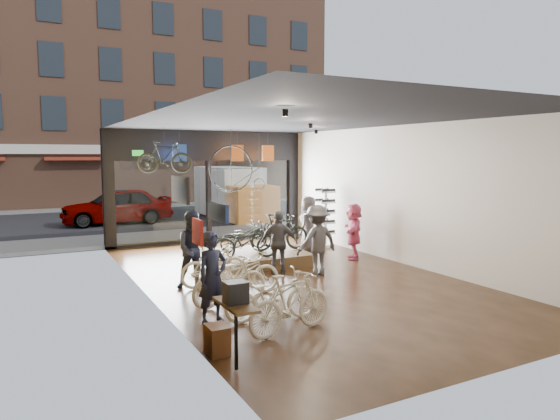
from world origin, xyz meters
TOP-DOWN VIEW (x-y plane):
  - ground_plane at (0.00, 0.00)m, footprint 7.00×12.00m
  - ceiling at (0.00, 0.00)m, footprint 7.00×12.00m
  - wall_left at (-3.52, 0.00)m, footprint 0.04×12.00m
  - wall_right at (3.52, 0.00)m, footprint 0.04×12.00m
  - wall_back at (0.00, -6.02)m, footprint 7.00×0.04m
  - storefront at (0.00, 6.00)m, footprint 7.00×0.26m
  - exit_sign at (-2.40, 5.88)m, footprint 0.35×0.06m
  - street_road at (0.00, 15.00)m, footprint 30.00×18.00m
  - sidewalk_near at (0.00, 7.20)m, footprint 30.00×2.40m
  - sidewalk_far at (0.00, 19.00)m, footprint 30.00×2.00m
  - opposite_building at (0.00, 21.50)m, footprint 26.00×5.00m
  - street_car at (-2.08, 12.00)m, footprint 4.63×1.86m
  - box_truck at (3.13, 11.00)m, footprint 2.05×6.14m
  - floor_bike_1 at (-1.86, -3.32)m, footprint 1.78×0.80m
  - floor_bike_2 at (-1.86, -2.61)m, footprint 1.83×0.90m
  - floor_bike_3 at (-2.19, -1.41)m, footprint 1.69×0.65m
  - floor_bike_4 at (-1.76, -0.85)m, footprint 1.85×0.70m
  - floor_bike_5 at (-1.96, 0.15)m, footprint 1.67×0.62m
  - display_platform at (0.04, 1.77)m, footprint 2.40×1.80m
  - display_bike_left at (-0.69, 1.22)m, footprint 1.83×0.69m
  - display_bike_mid at (0.62, 1.87)m, footprint 1.79×0.67m
  - display_bike_right at (-0.28, 2.29)m, footprint 1.65×0.84m
  - customer_0 at (-2.84, -2.22)m, footprint 0.69×0.55m
  - customer_1 at (-2.39, 0.20)m, footprint 0.93×0.78m
  - customer_2 at (-0.12, 0.47)m, footprint 1.01×0.81m
  - customer_3 at (0.66, -0.08)m, footprint 1.19×0.76m
  - customer_4 at (2.07, 2.70)m, footprint 1.01×0.93m
  - customer_5 at (2.66, 1.16)m, footprint 1.20×1.51m
  - sunglasses_rack at (2.95, 3.13)m, footprint 0.62×0.53m
  - wall_merch at (-3.38, -3.50)m, footprint 0.40×2.40m
  - penny_farthing at (0.46, 4.26)m, footprint 1.85×0.06m
  - hung_bike at (-1.97, 4.20)m, footprint 1.64×0.96m
  - jersey_left at (-1.22, 5.20)m, footprint 0.45×0.03m
  - jersey_mid at (0.76, 5.20)m, footprint 0.45×0.03m
  - jersey_right at (1.91, 5.20)m, footprint 0.45×0.03m

SIDE VIEW (x-z plane):
  - ground_plane at x=0.00m, z-range -0.04..0.00m
  - street_road at x=0.00m, z-range -0.02..0.00m
  - sidewalk_near at x=0.00m, z-range 0.00..0.12m
  - sidewalk_far at x=0.00m, z-range 0.00..0.12m
  - display_platform at x=0.04m, z-range 0.00..0.30m
  - floor_bike_2 at x=-1.86m, z-range 0.00..0.92m
  - floor_bike_4 at x=-1.76m, z-range 0.00..0.96m
  - floor_bike_5 at x=-1.96m, z-range 0.00..0.98m
  - floor_bike_3 at x=-2.19m, z-range 0.00..0.99m
  - floor_bike_1 at x=-1.86m, z-range 0.00..1.03m
  - display_bike_right at x=-0.28m, z-range 0.30..1.13m
  - display_bike_left at x=-0.69m, z-range 0.30..1.25m
  - street_car at x=-2.08m, z-range 0.00..1.58m
  - customer_2 at x=-0.12m, z-range 0.00..1.60m
  - customer_5 at x=2.66m, z-range 0.00..1.61m
  - customer_0 at x=-2.84m, z-range 0.00..1.65m
  - display_bike_mid at x=0.62m, z-range 0.30..1.35m
  - customer_4 at x=2.07m, z-range 0.00..1.73m
  - customer_1 at x=-2.39m, z-range 0.00..1.74m
  - customer_3 at x=0.66m, z-range 0.00..1.76m
  - sunglasses_rack at x=2.95m, z-range 0.00..1.93m
  - box_truck at x=3.13m, z-range 0.00..2.42m
  - wall_merch at x=-3.38m, z-range 0.00..2.60m
  - wall_left at x=-3.52m, z-range 0.00..3.80m
  - wall_right at x=3.52m, z-range 0.00..3.80m
  - wall_back at x=0.00m, z-range 0.00..3.80m
  - storefront at x=0.00m, z-range 0.00..3.80m
  - penny_farthing at x=0.46m, z-range 1.76..3.24m
  - hung_bike at x=-1.97m, z-range 2.45..3.40m
  - exit_sign at x=-2.40m, z-range 2.96..3.14m
  - jersey_left at x=-1.22m, z-range 2.77..3.32m
  - jersey_mid at x=0.76m, z-range 2.77..3.32m
  - jersey_right at x=1.91m, z-range 2.77..3.32m
  - ceiling at x=0.00m, z-range 3.80..3.84m
  - opposite_building at x=0.00m, z-range 0.00..14.00m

